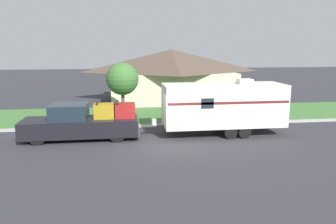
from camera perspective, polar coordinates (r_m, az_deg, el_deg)
name	(u,v)px	position (r m, az deg, el deg)	size (l,w,h in m)	color
ground_plane	(159,144)	(17.43, -1.49, -5.51)	(120.00, 120.00, 0.00)	#2D2D33
curb_strip	(153,126)	(21.02, -2.59, -2.38)	(80.00, 0.30, 0.14)	#999993
lawn_strip	(149,115)	(24.58, -3.34, -0.50)	(80.00, 7.00, 0.03)	#3D6B33
house_across_street	(171,74)	(31.06, 0.60, 6.62)	(11.96, 7.74, 4.79)	beige
pickup_truck	(82,123)	(18.67, -14.76, -1.83)	(6.37, 2.07, 2.07)	black
travel_trailer	(223,105)	(19.20, 9.61, 1.25)	(8.19, 2.40, 3.22)	black
mailbox	(245,105)	(23.33, 13.32, 1.16)	(0.48, 0.20, 1.37)	brown
tree_in_yard	(122,79)	(23.17, -7.95, 5.69)	(2.28, 2.28, 3.97)	brown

